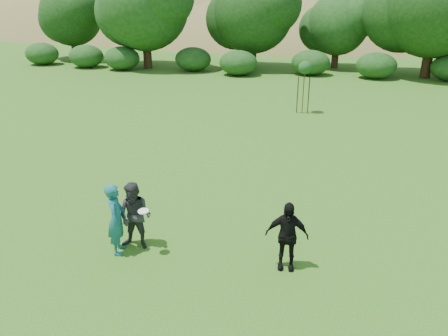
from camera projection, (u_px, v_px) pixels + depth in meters
The scene contains 8 objects.
ground at pixel (196, 248), 11.48m from camera, with size 120.00×120.00×0.00m, color #19470C.
player_teal at pixel (116, 219), 10.98m from camera, with size 0.69×0.46×1.91m, color #165C66.
player_grey at pixel (135, 216), 11.20m from camera, with size 0.89×0.69×1.82m, color #2A2A2D.
player_black at pixel (287, 236), 10.36m from camera, with size 1.03×0.43×1.76m, color black.
frisbee at pixel (143, 211), 10.74m from camera, with size 0.27×0.27×0.05m.
sapling at pixel (305, 69), 23.38m from camera, with size 0.70×0.70×2.85m.
hillside at pixel (311, 102), 77.63m from camera, with size 150.00×72.00×52.00m.
tree_row at pixel (342, 11), 34.71m from camera, with size 53.92×10.38×9.62m.
Camera 1 is at (3.12, -9.37, 6.26)m, focal length 35.00 mm.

